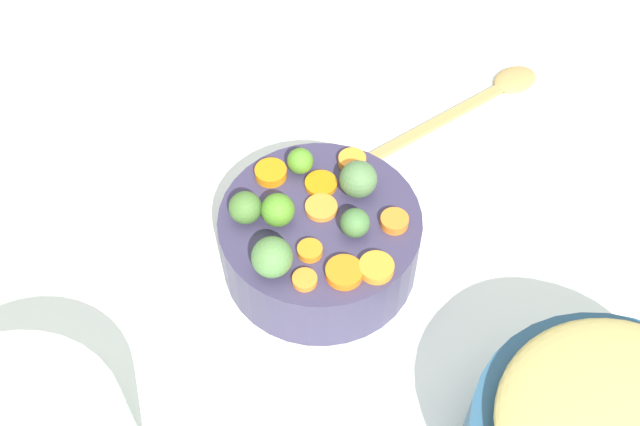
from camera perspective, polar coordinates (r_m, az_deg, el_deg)
The scene contains 19 objects.
tabletop at distance 0.92m, azimuth 1.23°, elevation -6.65°, with size 2.40×2.40×0.02m, color silver.
serving_bowl_carrots at distance 0.91m, azimuth 0.00°, elevation -1.99°, with size 0.23×0.23×0.08m, color #36304D.
carrot_slice_0 at distance 0.83m, azimuth 1.75°, elevation -4.28°, with size 0.04×0.04×0.01m, color orange.
carrot_slice_1 at distance 0.90m, azimuth 0.07°, elevation 2.11°, with size 0.04×0.04×0.01m, color orange.
carrot_slice_2 at distance 0.88m, azimuth 0.09°, elevation 0.38°, with size 0.04×0.04×0.01m, color orange.
carrot_slice_3 at distance 0.84m, azimuth -0.73°, elevation -2.71°, with size 0.03×0.03×0.01m, color orange.
carrot_slice_4 at distance 0.91m, azimuth -3.55°, elevation 2.90°, with size 0.04×0.04×0.01m, color orange.
carrot_slice_5 at distance 0.87m, azimuth 5.16°, elevation -0.41°, with size 0.03×0.03×0.01m, color orange.
carrot_slice_6 at distance 0.83m, azimuth -1.21°, elevation -4.70°, with size 0.03×0.03×0.01m, color orange.
carrot_slice_7 at distance 0.83m, azimuth 4.06°, elevation -3.93°, with size 0.04×0.04×0.01m, color orange.
carrot_slice_8 at distance 0.92m, azimuth 2.32°, elevation 3.76°, with size 0.03×0.03×0.01m, color orange.
brussels_sprout_0 at distance 0.91m, azimuth -1.42°, elevation 3.75°, with size 0.03×0.03×0.03m, color #4C8624.
brussels_sprout_1 at distance 0.86m, azimuth -3.04°, elevation 0.21°, with size 0.04×0.04×0.04m, color #4A8424.
brussels_sprout_2 at distance 0.82m, azimuth -3.45°, elevation -3.18°, with size 0.04×0.04×0.04m, color #4D7A3E.
brussels_sprout_3 at distance 0.85m, azimuth 2.53°, elevation -0.71°, with size 0.03×0.03×0.03m, color #426F38.
brussels_sprout_4 at distance 0.87m, azimuth -5.37°, elevation 0.38°, with size 0.04×0.04×0.04m, color #436D2E.
brussels_sprout_5 at distance 0.88m, azimuth 2.76°, elevation 2.43°, with size 0.04×0.04×0.04m, color #4E7442.
wooden_spoon at distance 1.14m, azimuth 11.53°, elevation 8.09°, with size 0.31×0.05×0.01m.
dish_towel at distance 1.18m, azimuth -7.22°, elevation 10.51°, with size 0.14×0.15×0.01m, color beige.
Camera 1 is at (0.31, 0.36, 0.80)m, focal length 44.66 mm.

